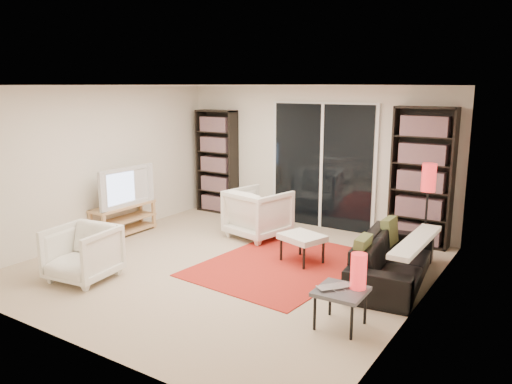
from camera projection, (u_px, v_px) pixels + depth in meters
floor at (229, 266)px, 6.78m from camera, size 5.00×5.00×0.00m
wall_back at (313, 157)px, 8.58m from camera, size 5.00×0.02×2.40m
wall_front at (64, 222)px, 4.47m from camera, size 5.00×0.02×2.40m
wall_left at (99, 163)px, 7.85m from camera, size 0.02×5.00×2.40m
wall_right at (421, 203)px, 5.20m from camera, size 0.02×5.00×2.40m
ceiling at (226, 85)px, 6.28m from camera, size 5.00×5.00×0.02m
sliding_door at (322, 167)px, 8.48m from camera, size 1.92×0.08×2.16m
bookshelf_left at (217, 162)px, 9.52m from camera, size 0.80×0.30×1.95m
bookshelf_right at (422, 177)px, 7.47m from camera, size 0.90×0.30×2.10m
tv_stand at (123, 219)px, 8.15m from camera, size 0.37×1.15×0.50m
tv at (122, 186)px, 8.02m from camera, size 0.16×1.10×0.63m
rug at (282, 264)px, 6.82m from camera, size 2.00×2.59×0.01m
sofa at (393, 259)px, 6.20m from camera, size 0.98×2.01×0.57m
armchair_back at (258, 213)px, 7.99m from camera, size 1.00×1.02×0.79m
armchair_front at (82, 253)px, 6.22m from camera, size 0.83×0.85×0.69m
ottoman at (302, 238)px, 6.83m from camera, size 0.68×0.61×0.40m
side_table at (341, 294)px, 4.99m from camera, size 0.49×0.49×0.40m
laptop at (337, 289)px, 4.96m from camera, size 0.39×0.42×0.03m
table_lamp at (359, 271)px, 4.98m from camera, size 0.16×0.16×0.36m
floor_lamp at (428, 188)px, 6.67m from camera, size 0.21×0.21×1.39m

